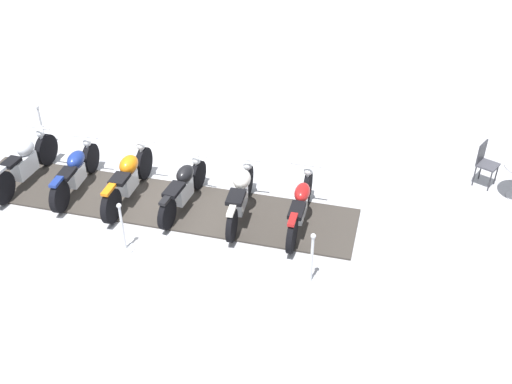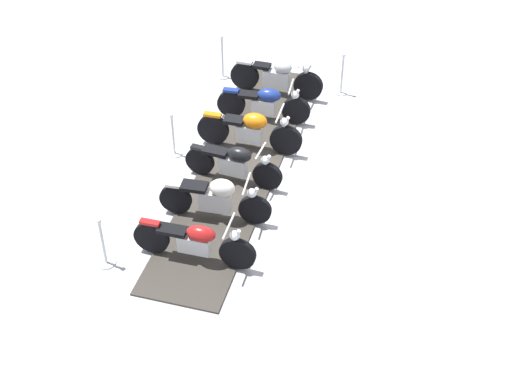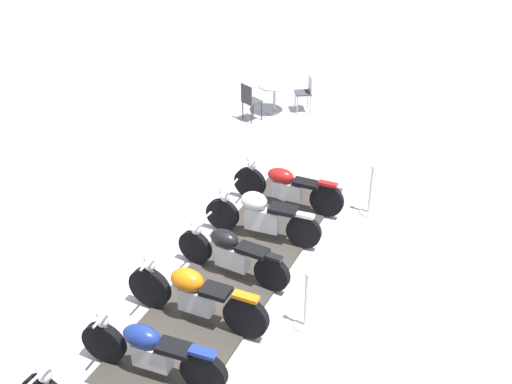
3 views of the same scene
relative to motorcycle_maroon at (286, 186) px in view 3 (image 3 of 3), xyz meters
The scene contains 12 objects.
ground_plane 3.01m from the motorcycle_maroon, 44.95° to the right, with size 80.00×80.00×0.00m, color #B2B2B7.
display_platform 3.00m from the motorcycle_maroon, 44.95° to the right, with size 8.13×1.58×0.04m, color #38332D.
motorcycle_maroon is the anchor object (origin of this frame).
motorcycle_cream 1.19m from the motorcycle_maroon, 45.89° to the right, with size 1.53×1.70×0.93m.
motorcycle_black 2.37m from the motorcycle_maroon, 45.58° to the right, with size 1.67×1.42×0.90m.
motorcycle_copper 3.56m from the motorcycle_maroon, 45.67° to the right, with size 1.72×1.73×1.02m.
motorcycle_navy 4.75m from the motorcycle_maroon, 45.61° to the right, with size 1.52×1.70×0.95m.
stanchion_left_mid 3.35m from the motorcycle_maroon, 18.11° to the right, with size 0.33×0.33×1.03m.
stanchion_left_front 1.63m from the motorcycle_maroon, 61.93° to the left, with size 0.34×0.34×1.05m.
cafe_table 4.69m from the motorcycle_maroon, 160.41° to the left, with size 0.87×0.87×0.76m.
cafe_chair_near_table 4.22m from the motorcycle_maroon, 169.16° to the left, with size 0.51×0.51×0.97m.
cafe_chair_across_table 4.83m from the motorcycle_maroon, 150.66° to the left, with size 0.49×0.49×0.94m.
Camera 3 is at (7.25, -2.07, 6.48)m, focal length 43.06 mm.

